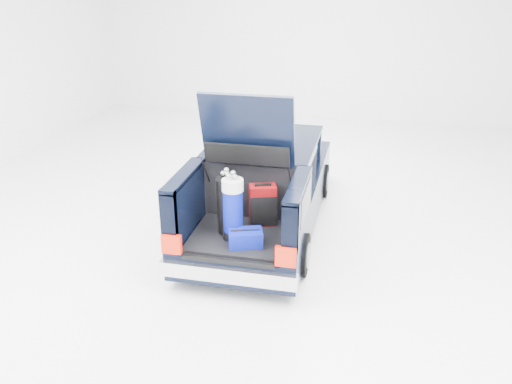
% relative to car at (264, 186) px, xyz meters
% --- Properties ---
extents(ground, '(14.00, 14.00, 0.00)m').
position_rel_car_xyz_m(ground, '(0.00, -0.11, -0.67)').
color(ground, white).
rests_on(ground, ground).
extents(car, '(1.87, 4.65, 2.47)m').
position_rel_car_xyz_m(car, '(0.00, 0.00, 0.00)').
color(car, black).
rests_on(car, ground).
extents(red_suitcase, '(0.42, 0.35, 0.61)m').
position_rel_car_xyz_m(red_suitcase, '(0.23, -1.19, 0.22)').
color(red_suitcase, '#640306').
rests_on(red_suitcase, car).
extents(black_golf_bag, '(0.29, 0.37, 0.94)m').
position_rel_car_xyz_m(black_golf_bag, '(-0.19, -1.59, 0.35)').
color(black_golf_bag, black).
rests_on(black_golf_bag, car).
extents(blue_golf_bag, '(0.29, 0.29, 0.96)m').
position_rel_car_xyz_m(blue_golf_bag, '(-0.07, -1.70, 0.36)').
color(blue_golf_bag, black).
rests_on(blue_golf_bag, car).
extents(blue_duffel, '(0.51, 0.41, 0.23)m').
position_rel_car_xyz_m(blue_duffel, '(0.14, -1.86, 0.03)').
color(blue_duffel, '#050E83').
rests_on(blue_duffel, car).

